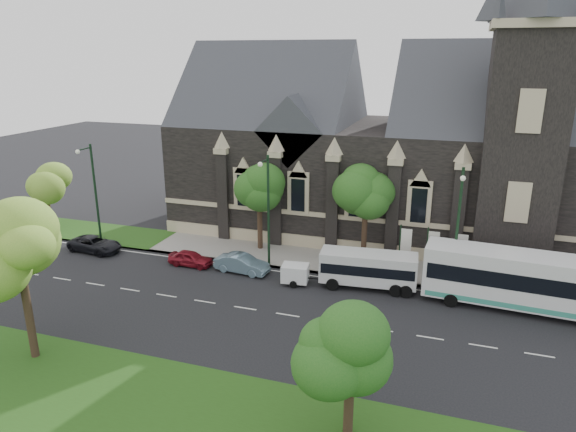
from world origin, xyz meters
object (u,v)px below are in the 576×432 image
at_px(street_lamp_near, 458,223).
at_px(car_far_red, 191,258).
at_px(tree_walk_left, 262,185).
at_px(banner_flag_right, 459,251).
at_px(street_lamp_mid, 267,205).
at_px(tour_coach, 529,281).
at_px(sedan, 242,264).
at_px(tree_walk_right, 369,193).
at_px(box_trailer, 295,273).
at_px(banner_flag_left, 404,245).
at_px(tree_walk_far, 47,180).
at_px(tree_park_near, 25,248).
at_px(tree_park_east, 356,340).
at_px(car_far_black, 95,244).
at_px(banner_flag_center, 431,248).
at_px(shuttle_bus, 368,268).
at_px(street_lamp_far, 94,189).

relative_size(street_lamp_near, car_far_red, 2.50).
relative_size(tree_walk_left, banner_flag_right, 1.91).
height_order(street_lamp_mid, tour_coach, street_lamp_mid).
bearing_deg(sedan, tour_coach, -84.27).
relative_size(banner_flag_right, tour_coach, 0.30).
xyz_separation_m(tree_walk_right, box_trailer, (-4.21, -5.96, -4.97)).
relative_size(tree_walk_right, street_lamp_mid, 0.87).
height_order(tree_walk_right, box_trailer, tree_walk_right).
height_order(tree_walk_right, banner_flag_right, tree_walk_right).
bearing_deg(banner_flag_left, tree_walk_far, 178.03).
bearing_deg(street_lamp_mid, tree_walk_far, 172.63).
bearing_deg(sedan, car_far_red, 96.17).
xyz_separation_m(tree_walk_far, street_lamp_mid, (23.82, -3.08, 0.49)).
bearing_deg(tree_walk_far, street_lamp_near, -4.66).
bearing_deg(tree_walk_far, box_trailer, -11.44).
relative_size(tree_park_near, tree_park_east, 1.36).
bearing_deg(banner_flag_left, tree_walk_right, 150.90).
bearing_deg(tree_walk_right, car_far_red, -158.11).
relative_size(tour_coach, box_trailer, 4.71).
bearing_deg(car_far_black, car_far_red, -86.85).
height_order(tree_park_near, banner_flag_center, tree_park_near).
bearing_deg(banner_flag_left, tree_park_east, -90.35).
bearing_deg(tree_walk_right, box_trailer, -125.21).
distance_m(tree_walk_left, banner_flag_center, 14.58).
distance_m(tree_walk_right, car_far_red, 15.16).
xyz_separation_m(banner_flag_left, shuttle_bus, (-2.08, -3.17, -0.84)).
distance_m(tour_coach, car_far_black, 34.10).
relative_size(tree_walk_far, banner_flag_center, 1.57).
xyz_separation_m(tree_park_near, street_lamp_near, (21.77, 15.86, -1.30)).
relative_size(street_lamp_far, sedan, 2.10).
height_order(tree_walk_right, street_lamp_mid, street_lamp_mid).
height_order(tour_coach, car_far_red, tour_coach).
relative_size(banner_flag_left, shuttle_bus, 0.57).
distance_m(tree_walk_far, street_lamp_near, 37.95).
distance_m(street_lamp_far, banner_flag_left, 26.50).
height_order(tree_park_east, sedan, tree_park_east).
distance_m(street_lamp_far, sedan, 15.19).
bearing_deg(tour_coach, car_far_red, -175.60).
xyz_separation_m(tree_walk_far, sedan, (22.27, -4.70, -3.91)).
height_order(tree_walk_far, banner_flag_center, tree_walk_far).
relative_size(street_lamp_far, banner_flag_left, 2.25).
relative_size(tree_walk_right, sedan, 1.82).
distance_m(banner_flag_center, box_trailer, 10.33).
height_order(street_lamp_far, banner_flag_left, street_lamp_far).
relative_size(tree_walk_left, tour_coach, 0.57).
bearing_deg(tree_park_near, box_trailer, 51.45).
height_order(street_lamp_far, box_trailer, street_lamp_far).
relative_size(tree_walk_right, box_trailer, 2.74).
bearing_deg(sedan, banner_flag_left, -68.09).
bearing_deg(tree_park_near, car_far_red, 82.88).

